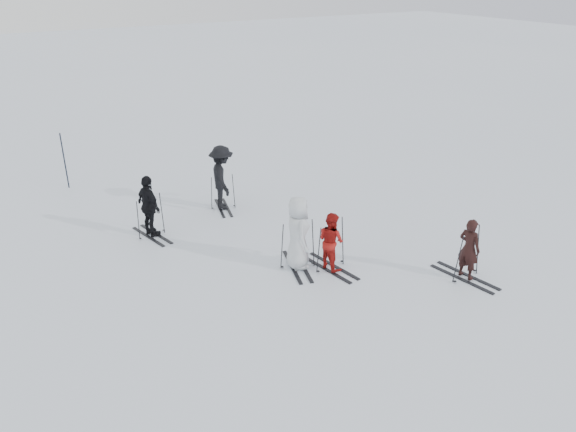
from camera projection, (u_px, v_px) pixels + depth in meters
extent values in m
plane|color=silver|center=(308.00, 265.00, 14.38)|extent=(120.00, 120.00, 0.00)
imported|color=black|center=(469.00, 250.00, 13.50)|extent=(0.46, 0.62, 1.55)
imported|color=maroon|center=(331.00, 242.00, 13.95)|extent=(0.67, 0.80, 1.50)
imported|color=silver|center=(298.00, 233.00, 13.93)|extent=(0.84, 1.06, 1.89)
imported|color=black|center=(149.00, 207.00, 15.57)|extent=(0.65, 1.11, 1.77)
imported|color=black|center=(222.00, 178.00, 17.31)|extent=(1.04, 1.44, 2.01)
cylinder|color=black|center=(64.00, 161.00, 18.95)|extent=(0.05, 0.05, 1.93)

